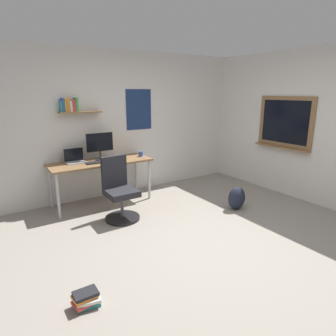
# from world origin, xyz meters

# --- Properties ---
(ground_plane) EXTENTS (5.20, 5.20, 0.00)m
(ground_plane) POSITION_xyz_m (0.00, 0.00, 0.00)
(ground_plane) COLOR gray
(ground_plane) RESTS_ON ground
(wall_back) EXTENTS (5.00, 0.30, 2.60)m
(wall_back) POSITION_xyz_m (-0.01, 2.45, 1.30)
(wall_back) COLOR silver
(wall_back) RESTS_ON ground
(wall_right) EXTENTS (0.22, 5.00, 2.60)m
(wall_right) POSITION_xyz_m (2.45, 0.03, 1.30)
(wall_right) COLOR silver
(wall_right) RESTS_ON ground
(desk) EXTENTS (1.69, 0.63, 0.74)m
(desk) POSITION_xyz_m (-0.64, 2.05, 0.67)
(desk) COLOR olive
(desk) RESTS_ON ground
(office_chair) EXTENTS (0.52, 0.52, 0.95)m
(office_chair) POSITION_xyz_m (-0.64, 1.31, 0.41)
(office_chair) COLOR black
(office_chair) RESTS_ON ground
(laptop) EXTENTS (0.31, 0.21, 0.23)m
(laptop) POSITION_xyz_m (-1.02, 2.20, 0.80)
(laptop) COLOR #ADAFB5
(laptop) RESTS_ON desk
(monitor_primary) EXTENTS (0.46, 0.17, 0.46)m
(monitor_primary) POSITION_xyz_m (-0.59, 2.16, 1.01)
(monitor_primary) COLOR #38383D
(monitor_primary) RESTS_ON desk
(keyboard) EXTENTS (0.37, 0.13, 0.02)m
(keyboard) POSITION_xyz_m (-0.72, 1.97, 0.75)
(keyboard) COLOR black
(keyboard) RESTS_ON desk
(computer_mouse) EXTENTS (0.10, 0.06, 0.03)m
(computer_mouse) POSITION_xyz_m (-0.44, 1.97, 0.76)
(computer_mouse) COLOR #262628
(computer_mouse) RESTS_ON desk
(coffee_mug) EXTENTS (0.08, 0.08, 0.09)m
(coffee_mug) POSITION_xyz_m (0.11, 2.02, 0.79)
(coffee_mug) COLOR #334CA5
(coffee_mug) RESTS_ON desk
(backpack) EXTENTS (0.32, 0.22, 0.38)m
(backpack) POSITION_xyz_m (1.10, 0.58, 0.19)
(backpack) COLOR #1E2333
(backpack) RESTS_ON ground
(book_stack_on_floor) EXTENTS (0.26, 0.21, 0.15)m
(book_stack_on_floor) POSITION_xyz_m (-1.68, -0.28, 0.07)
(book_stack_on_floor) COLOR teal
(book_stack_on_floor) RESTS_ON ground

